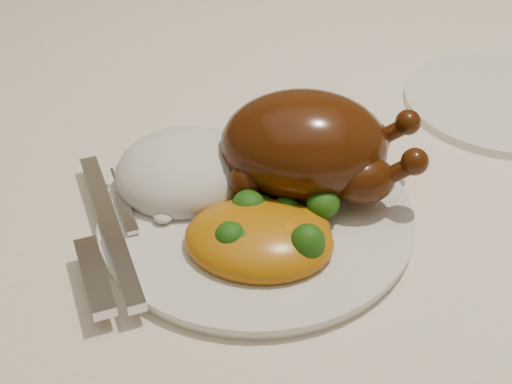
{
  "coord_description": "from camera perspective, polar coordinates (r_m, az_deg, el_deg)",
  "views": [
    {
      "loc": [
        -0.08,
        -0.54,
        1.17
      ],
      "look_at": [
        -0.03,
        -0.08,
        0.8
      ],
      "focal_mm": 50.0,
      "sensor_mm": 36.0,
      "label": 1
    }
  ],
  "objects": [
    {
      "name": "dinner_plate",
      "position": [
        0.61,
        0.0,
        -1.89
      ],
      "size": [
        0.34,
        0.34,
        0.01
      ],
      "primitive_type": "cylinder",
      "rotation": [
        0.0,
        0.0,
        -0.36
      ],
      "color": "silver",
      "rests_on": "tablecloth"
    },
    {
      "name": "roast_chicken",
      "position": [
        0.61,
        4.27,
        3.72
      ],
      "size": [
        0.18,
        0.13,
        0.09
      ],
      "rotation": [
        0.0,
        0.0,
        -0.19
      ],
      "color": "#431D07",
      "rests_on": "dinner_plate"
    },
    {
      "name": "rice_mound",
      "position": [
        0.63,
        -5.67,
        1.61
      ],
      "size": [
        0.14,
        0.13,
        0.06
      ],
      "rotation": [
        0.0,
        0.0,
        0.14
      ],
      "color": "white",
      "rests_on": "dinner_plate"
    },
    {
      "name": "mac_and_cheese",
      "position": [
        0.56,
        0.83,
        -3.48
      ],
      "size": [
        0.14,
        0.12,
        0.05
      ],
      "rotation": [
        0.0,
        0.0,
        -0.25
      ],
      "color": "#B26F0B",
      "rests_on": "dinner_plate"
    },
    {
      "name": "tablecloth",
      "position": [
        0.7,
        1.71,
        0.38
      ],
      "size": [
        1.73,
        1.03,
        0.18
      ],
      "color": "beige",
      "rests_on": "dining_table"
    },
    {
      "name": "cutlery",
      "position": [
        0.57,
        -11.58,
        -4.36
      ],
      "size": [
        0.06,
        0.2,
        0.01
      ],
      "rotation": [
        0.0,
        0.0,
        0.25
      ],
      "color": "silver",
      "rests_on": "dinner_plate"
    },
    {
      "name": "dining_table",
      "position": [
        0.74,
        1.6,
        -4.07
      ],
      "size": [
        1.6,
        0.9,
        0.76
      ],
      "color": "brown",
      "rests_on": "floor"
    },
    {
      "name": "side_plate",
      "position": [
        0.81,
        19.18,
        6.89
      ],
      "size": [
        0.24,
        0.24,
        0.01
      ],
      "primitive_type": "cylinder",
      "rotation": [
        0.0,
        0.0,
        0.18
      ],
      "color": "silver",
      "rests_on": "tablecloth"
    }
  ]
}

